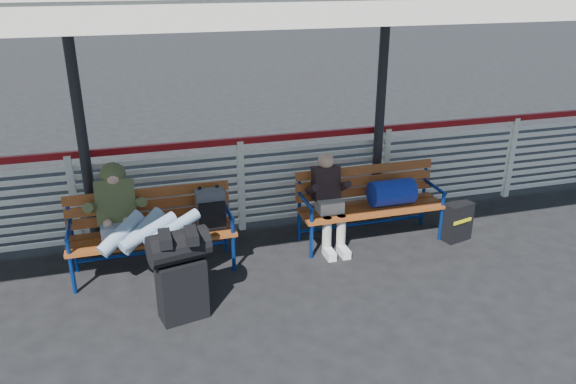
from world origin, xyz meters
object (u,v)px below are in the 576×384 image
object	(u,v)px
bench_left	(168,220)
suitcase_side	(457,221)
luggage_stack	(181,271)
traveler_man	(138,224)
companion_person	(329,201)
bench_right	(379,195)

from	to	relation	value
bench_left	suitcase_side	world-z (taller)	bench_left
bench_left	luggage_stack	bearing A→B (deg)	-89.14
luggage_stack	traveler_man	world-z (taller)	traveler_man
luggage_stack	companion_person	bearing A→B (deg)	16.73
bench_right	companion_person	distance (m)	0.66
bench_left	traveler_man	size ratio (longest dim) A/B	1.10
bench_right	suitcase_side	xyz separation A→B (m)	(0.94, -0.31, -0.34)
bench_right	suitcase_side	size ratio (longest dim) A/B	3.68
bench_right	traveler_man	bearing A→B (deg)	-173.04
bench_left	companion_person	distance (m)	1.89
bench_right	companion_person	bearing A→B (deg)	-178.84
bench_left	suitcase_side	distance (m)	3.52
companion_person	suitcase_side	xyz separation A→B (m)	(1.60, -0.30, -0.35)
traveler_man	companion_person	xyz separation A→B (m)	(2.22, 0.34, -0.15)
traveler_man	companion_person	world-z (taller)	traveler_man
bench_left	bench_right	xyz separation A→B (m)	(2.55, 0.00, -0.00)
luggage_stack	companion_person	xyz separation A→B (m)	(1.88, 1.02, 0.09)
bench_left	traveler_man	world-z (taller)	traveler_man
companion_person	suitcase_side	world-z (taller)	companion_person
suitcase_side	traveler_man	bearing A→B (deg)	165.96
bench_left	suitcase_side	bearing A→B (deg)	-5.03
companion_person	suitcase_side	bearing A→B (deg)	-10.54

